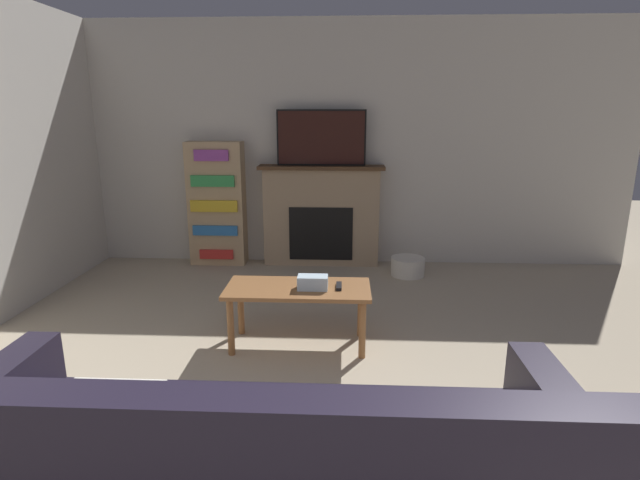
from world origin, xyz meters
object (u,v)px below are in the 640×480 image
coffee_table (298,295)px  storage_basket (408,266)px  fireplace (321,215)px  bookshelf (217,204)px  tv (321,138)px

coffee_table → storage_basket: bearing=59.0°
coffee_table → fireplace: bearing=87.9°
fireplace → bookshelf: size_ratio=1.00×
tv → bookshelf: size_ratio=0.70×
tv → storage_basket: tv is taller
fireplace → bookshelf: bearing=-178.9°
tv → coffee_table: bearing=-92.1°
tv → coffee_table: 2.33m
fireplace → tv: (0.00, -0.02, 0.87)m
tv → bookshelf: tv is taller
fireplace → coffee_table: 2.11m
fireplace → tv: size_ratio=1.44×
storage_basket → fireplace: bearing=158.2°
coffee_table → storage_basket: 2.02m
coffee_table → bookshelf: 2.37m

